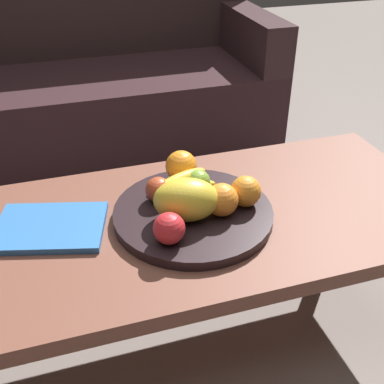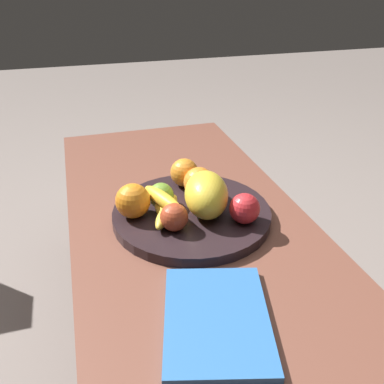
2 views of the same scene
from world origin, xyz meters
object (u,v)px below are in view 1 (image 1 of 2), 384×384
couch (90,88)px  fruit_bowl (192,214)px  apple_right (169,228)px  magazine (50,227)px  orange_right (222,200)px  banana_bunch (182,186)px  orange_front (246,191)px  apple_front (158,190)px  coffee_table (192,231)px  orange_left (181,166)px  apple_left (198,182)px  melon_large_front (186,200)px

couch → fruit_bowl: size_ratio=4.43×
couch → fruit_bowl: (0.10, -1.31, 0.14)m
fruit_bowl → apple_right: apple_right is taller
fruit_bowl → magazine: (-0.33, 0.05, -0.00)m
orange_right → banana_bunch: orange_right is taller
orange_front → apple_front: size_ratio=1.19×
coffee_table → couch: 1.31m
orange_left → apple_right: orange_left is taller
orange_right → magazine: size_ratio=0.31×
orange_left → apple_right: (-0.10, -0.24, -0.01)m
coffee_table → magazine: 0.34m
banana_bunch → orange_right: bearing=-58.5°
orange_left → apple_left: bearing=-72.4°
couch → banana_bunch: (0.10, -1.24, 0.18)m
coffee_table → orange_left: bearing=85.2°
apple_right → apple_front: bearing=84.4°
orange_right → apple_left: 0.11m
banana_bunch → magazine: bearing=-177.0°
orange_front → magazine: orange_front is taller
apple_front → apple_right: bearing=-95.6°
melon_large_front → orange_front: size_ratio=2.01×
orange_left → banana_bunch: bearing=-104.2°
fruit_bowl → banana_bunch: (-0.00, 0.07, 0.04)m
couch → apple_front: 1.27m
banana_bunch → fruit_bowl: bearing=-86.9°
orange_left → orange_right: orange_left is taller
fruit_bowl → apple_left: 0.09m
fruit_bowl → coffee_table: bearing=63.7°
orange_right → orange_front: bearing=15.9°
coffee_table → orange_right: 0.13m
fruit_bowl → orange_left: (0.01, 0.14, 0.05)m
coffee_table → orange_left: 0.17m
fruit_bowl → apple_front: bearing=137.6°
orange_left → magazine: orange_left is taller
fruit_bowl → orange_right: orange_right is taller
melon_large_front → apple_left: melon_large_front is taller
orange_front → apple_front: orange_front is taller
couch → banana_bunch: 1.26m
coffee_table → orange_right: (0.06, -0.04, 0.11)m
apple_front → fruit_bowl: bearing=-42.4°
melon_large_front → apple_right: melon_large_front is taller
orange_front → banana_bunch: bearing=146.9°
melon_large_front → orange_right: melon_large_front is taller
orange_right → orange_left: bearing=105.1°
apple_front → banana_bunch: (0.06, 0.01, -0.01)m
melon_large_front → apple_left: (0.06, 0.10, -0.02)m
magazine → banana_bunch: bearing=18.0°
banana_bunch → apple_left: bearing=-3.1°
orange_right → couch: bearing=96.9°
orange_front → apple_right: size_ratio=1.06×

